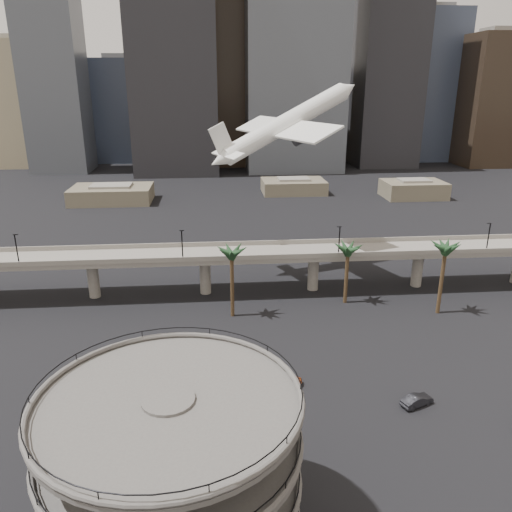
{
  "coord_description": "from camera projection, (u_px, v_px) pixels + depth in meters",
  "views": [
    {
      "loc": [
        -8.85,
        -38.8,
        40.45
      ],
      "look_at": [
        -3.08,
        28.0,
        17.07
      ],
      "focal_mm": 35.0,
      "sensor_mm": 36.0,
      "label": 1
    }
  ],
  "objects": [
    {
      "name": "ground",
      "position": [
        310.0,
        504.0,
        50.54
      ],
      "size": [
        700.0,
        700.0,
        0.0
      ],
      "primitive_type": "plane",
      "color": "black",
      "rests_on": "ground"
    },
    {
      "name": "overpass",
      "position": [
        260.0,
        257.0,
        99.86
      ],
      "size": [
        130.0,
        9.3,
        14.7
      ],
      "color": "slate",
      "rests_on": "ground"
    },
    {
      "name": "parking_ramp",
      "position": [
        172.0,
        462.0,
        42.48
      ],
      "size": [
        22.2,
        22.2,
        17.35
      ],
      "color": "#514E4C",
      "rests_on": "ground"
    },
    {
      "name": "low_buildings",
      "position": [
        256.0,
        190.0,
        184.02
      ],
      "size": [
        135.0,
        27.5,
        6.8
      ],
      "color": "#615948",
      "rests_on": "ground"
    },
    {
      "name": "car_a",
      "position": [
        285.0,
        378.0,
        70.57
      ],
      "size": [
        5.2,
        3.39,
        1.65
      ],
      "primitive_type": "imported",
      "rotation": [
        0.0,
        0.0,
        1.24
      ],
      "color": "#983E15",
      "rests_on": "ground"
    },
    {
      "name": "car_b",
      "position": [
        417.0,
        400.0,
        65.84
      ],
      "size": [
        4.85,
        3.23,
        1.51
      ],
      "primitive_type": "imported",
      "rotation": [
        0.0,
        0.0,
        1.96
      ],
      "color": "black",
      "rests_on": "ground"
    },
    {
      "name": "palm_trees",
      "position": [
        342.0,
        253.0,
        89.92
      ],
      "size": [
        42.4,
        10.4,
        14.0
      ],
      "color": "#49351F",
      "rests_on": "ground"
    },
    {
      "name": "airborne_jet",
      "position": [
        286.0,
        124.0,
        105.83
      ],
      "size": [
        35.19,
        33.3,
        18.76
      ],
      "rotation": [
        0.0,
        -0.41,
        0.4
      ],
      "color": "white",
      "rests_on": "ground"
    },
    {
      "name": "skyline",
      "position": [
        260.0,
        65.0,
        240.02
      ],
      "size": [
        269.0,
        86.0,
        132.49
      ],
      "color": "gray",
      "rests_on": "ground"
    }
  ]
}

